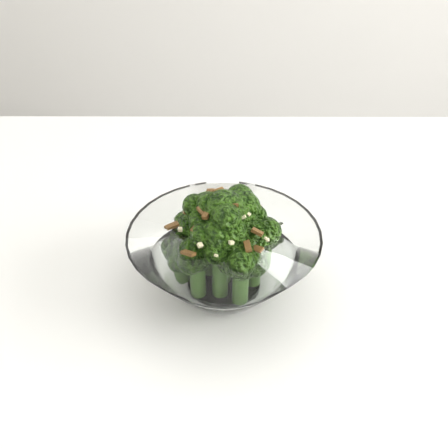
# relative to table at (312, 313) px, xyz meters

# --- Properties ---
(table) EXTENTS (1.32, 1.00, 0.75)m
(table) POSITION_rel_table_xyz_m (0.00, 0.00, 0.00)
(table) COLOR white
(table) RESTS_ON ground
(broccoli_dish) EXTENTS (0.19, 0.19, 0.12)m
(broccoli_dish) POSITION_rel_table_xyz_m (-0.10, -0.04, 0.11)
(broccoli_dish) COLOR white
(broccoli_dish) RESTS_ON table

